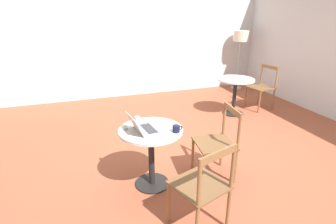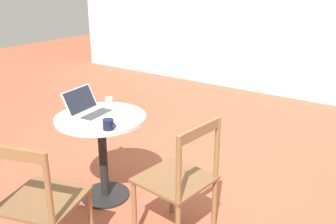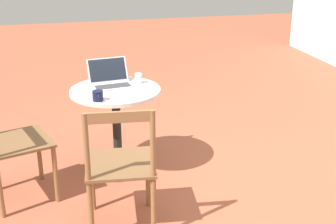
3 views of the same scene
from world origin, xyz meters
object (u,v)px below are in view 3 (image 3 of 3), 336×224
cafe_table_near (116,109)px  mouse (124,77)px  mug (98,96)px  drinking_glass (138,78)px  laptop (111,81)px  chair_near_front (11,143)px  chair_near_right (120,167)px

cafe_table_near → mouse: 0.35m
mug → drinking_glass: drinking_glass is taller
laptop → mouse: bearing=142.7°
mouse → drinking_glass: bearing=31.4°
chair_near_front → chair_near_right: size_ratio=1.00×
cafe_table_near → mouse: mouse is taller
chair_near_front → mug: size_ratio=7.94×
laptop → mug: 0.37m
chair_near_front → mouse: chair_near_front is taller
cafe_table_near → drinking_glass: drinking_glass is taller
cafe_table_near → mug: mug is taller
chair_near_right → mug: size_ratio=7.94×
chair_near_right → mug: bearing=-172.8°
cafe_table_near → laptop: bearing=-165.9°
drinking_glass → chair_near_right: bearing=-17.9°
cafe_table_near → chair_near_right: 0.84m
laptop → mug: bearing=-22.5°
mug → laptop: bearing=157.5°
mug → drinking_glass: size_ratio=1.35×
chair_near_front → mug: (-0.01, 0.66, 0.31)m
chair_near_front → drinking_glass: 1.14m
chair_near_right → mouse: chair_near_right is taller
mouse → drinking_glass: (0.16, 0.10, 0.03)m
chair_near_right → laptop: laptop is taller
mouse → laptop: bearing=-37.3°
chair_near_right → mug: 0.66m
chair_near_front → laptop: laptop is taller
mug → cafe_table_near: bearing=146.5°
chair_near_front → drinking_glass: size_ratio=10.71×
chair_near_front → mug: 0.73m
cafe_table_near → laptop: laptop is taller
chair_near_right → mouse: bearing=169.6°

